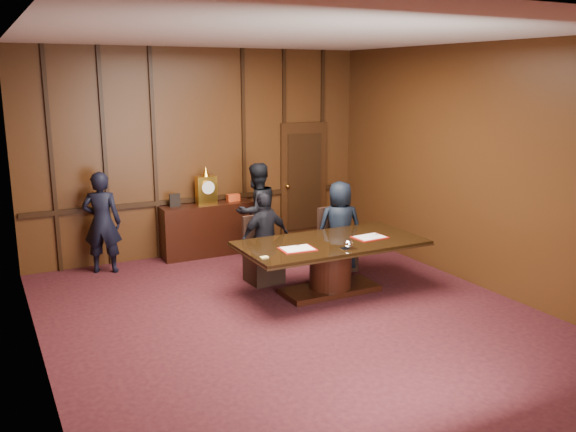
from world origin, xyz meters
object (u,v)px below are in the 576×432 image
object	(u,v)px
signatory_left	(265,238)
witness_right	(257,211)
witness_left	(102,222)
conference_table	(331,258)
signatory_right	(340,227)
sideboard	(207,227)

from	to	relation	value
signatory_left	witness_right	xyz separation A→B (m)	(0.43, 1.23, 0.12)
signatory_left	witness_left	bearing A→B (deg)	-45.83
conference_table	signatory_right	xyz separation A→B (m)	(0.65, 0.80, 0.21)
sideboard	conference_table	world-z (taller)	sideboard
sideboard	signatory_right	bearing A→B (deg)	-49.44
sideboard	signatory_left	world-z (taller)	sideboard
conference_table	signatory_left	world-z (taller)	signatory_left
signatory_left	signatory_right	size ratio (longest dim) A/B	0.96
conference_table	signatory_right	size ratio (longest dim) A/B	1.82
witness_left	witness_right	xyz separation A→B (m)	(2.46, -0.42, 0.01)
witness_right	conference_table	bearing A→B (deg)	81.82
signatory_right	signatory_left	bearing A→B (deg)	16.97
signatory_left	witness_right	world-z (taller)	witness_right
signatory_right	witness_right	world-z (taller)	witness_right
conference_table	witness_right	size ratio (longest dim) A/B	1.61
conference_table	witness_right	distance (m)	2.07
signatory_left	sideboard	bearing A→B (deg)	-88.93
conference_table	signatory_right	distance (m)	1.05
sideboard	conference_table	distance (m)	2.76
sideboard	signatory_left	distance (m)	1.84
conference_table	signatory_right	bearing A→B (deg)	50.91
signatory_right	witness_left	bearing A→B (deg)	-9.37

